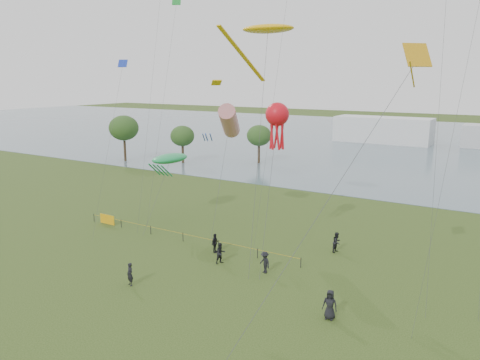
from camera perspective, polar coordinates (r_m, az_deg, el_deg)
The scene contains 16 objects.
ground_plane at distance 28.25m, azimuth -11.29°, elevation -19.94°, with size 400.00×400.00×0.00m, color #283C13.
lake at distance 119.38m, azimuth 23.15°, elevation 4.12°, with size 400.00×120.00×0.08m, color slate.
pavilion_left at distance 116.48m, azimuth 17.04°, elevation 5.86°, with size 22.00×8.00×6.00m, color white.
trees at distance 85.40m, azimuth -8.07°, elevation 5.81°, with size 27.02×15.76×8.39m.
fence at distance 48.22m, azimuth -12.72°, elevation -5.40°, with size 24.07×0.07×1.05m.
spectator_a at distance 38.96m, azimuth -2.38°, elevation -8.91°, with size 0.85×0.66×1.75m, color black.
spectator_b at distance 37.17m, azimuth 3.03°, elevation -9.98°, with size 1.13×0.65×1.75m, color black.
spectator_c at distance 41.28m, azimuth -3.09°, elevation -7.69°, with size 1.01×0.42×1.73m, color black.
spectator_d at distance 31.08m, azimuth 10.90°, elevation -14.69°, with size 0.95×0.62×1.94m, color black.
spectator_f at distance 35.97m, azimuth -13.27°, elevation -11.12°, with size 0.63×0.41×1.73m, color black.
spectator_g at distance 42.18m, azimuth 11.72°, elevation -7.44°, with size 0.88×0.68×1.81m, color black.
kite_stingray at distance 42.42m, azimuth 3.32°, elevation 17.83°, with size 5.62×10.15×19.53m.
kite_windsock at distance 46.78m, azimuth -1.33°, elevation 7.18°, with size 4.19×7.95×12.66m.
kite_creature at distance 50.09m, azimuth -8.56°, elevation 2.60°, with size 2.69×8.40×7.14m.
kite_octopus at distance 38.93m, azimuth 4.56°, elevation 7.83°, with size 2.54×6.61×13.04m.
kite_delta at distance 26.15m, azimuth 19.65°, elevation 12.21°, with size 6.68×14.27×16.79m.
Camera 1 is at (16.61, -17.28, 14.96)m, focal length 35.00 mm.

